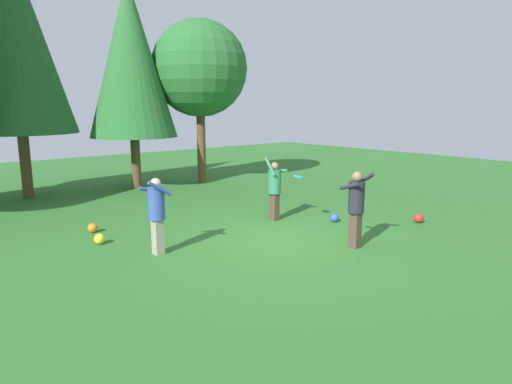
{
  "coord_description": "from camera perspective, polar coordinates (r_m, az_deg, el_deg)",
  "views": [
    {
      "loc": [
        -6.69,
        -7.03,
        3.03
      ],
      "look_at": [
        -0.04,
        0.73,
        1.05
      ],
      "focal_mm": 31.24,
      "sensor_mm": 36.0,
      "label": 1
    }
  ],
  "objects": [
    {
      "name": "tree_left",
      "position": [
        16.67,
        -28.72,
        17.34
      ],
      "size": [
        3.51,
        3.51,
        8.39
      ],
      "color": "brown",
      "rests_on": "ground_plane"
    },
    {
      "name": "ball_orange",
      "position": [
        11.55,
        -20.18,
        -4.34
      ],
      "size": [
        0.23,
        0.23,
        0.23
      ],
      "primitive_type": "sphere",
      "color": "orange",
      "rests_on": "ground_plane"
    },
    {
      "name": "ball_yellow",
      "position": [
        10.55,
        -19.39,
        -5.68
      ],
      "size": [
        0.24,
        0.24,
        0.24
      ],
      "primitive_type": "sphere",
      "color": "yellow",
      "rests_on": "ground_plane"
    },
    {
      "name": "ball_blue",
      "position": [
        12.0,
        10.01,
        -3.26
      ],
      "size": [
        0.23,
        0.23,
        0.23
      ],
      "primitive_type": "sphere",
      "color": "blue",
      "rests_on": "ground_plane"
    },
    {
      "name": "ground_plane",
      "position": [
        10.16,
        2.89,
        -6.39
      ],
      "size": [
        40.0,
        40.0,
        0.0
      ],
      "primitive_type": "plane",
      "color": "#2D6B28"
    },
    {
      "name": "person_thrower",
      "position": [
        11.86,
        2.38,
        0.77
      ],
      "size": [
        0.54,
        0.55,
        1.73
      ],
      "rotation": [
        0.0,
        0.0,
        -1.42
      ],
      "color": "#4C382D",
      "rests_on": "ground_plane"
    },
    {
      "name": "tree_center",
      "position": [
        17.09,
        -15.76,
        16.06
      ],
      "size": [
        3.12,
        3.12,
        7.46
      ],
      "color": "brown",
      "rests_on": "ground_plane"
    },
    {
      "name": "ball_red",
      "position": [
        12.49,
        20.09,
        -3.15
      ],
      "size": [
        0.26,
        0.26,
        0.26
      ],
      "primitive_type": "sphere",
      "color": "red",
      "rests_on": "ground_plane"
    },
    {
      "name": "person_catcher",
      "position": [
        9.76,
        12.7,
        -1.37
      ],
      "size": [
        0.58,
        0.63,
        1.67
      ],
      "rotation": [
        0.0,
        0.0,
        1.38
      ],
      "color": "#4C382D",
      "rests_on": "ground_plane"
    },
    {
      "name": "frisbee",
      "position": [
        11.34,
        5.51,
        1.96
      ],
      "size": [
        0.38,
        0.38,
        0.09
      ],
      "color": "#2393D1"
    },
    {
      "name": "tree_right",
      "position": [
        17.79,
        -7.24,
        15.35
      ],
      "size": [
        3.67,
        3.67,
        6.27
      ],
      "color": "brown",
      "rests_on": "ground_plane"
    },
    {
      "name": "person_bystander",
      "position": [
        9.31,
        -12.6,
        -2.22
      ],
      "size": [
        0.57,
        0.52,
        1.6
      ],
      "rotation": [
        0.0,
        0.0,
        -0.07
      ],
      "color": "gray",
      "rests_on": "ground_plane"
    }
  ]
}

